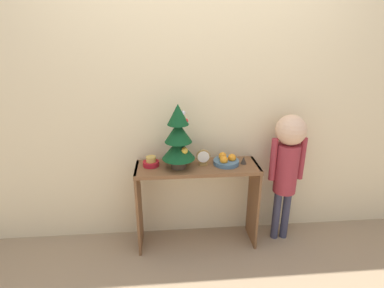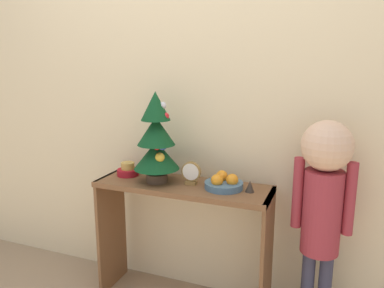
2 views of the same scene
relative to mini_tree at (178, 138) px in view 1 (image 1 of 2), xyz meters
The scene contains 9 objects.
ground_plane 1.01m from the mini_tree, 43.42° to the right, with size 12.00×12.00×0.00m, color #997F60.
back_wall 0.38m from the mini_tree, 56.64° to the left, with size 7.00×0.05×2.50m, color beige.
console_table 0.46m from the mini_tree, ahead, with size 1.00×0.32×0.74m.
mini_tree is the anchor object (origin of this frame).
fruit_bowl 0.45m from the mini_tree, ahead, with size 0.21×0.21×0.09m.
singing_bowl 0.32m from the mini_tree, 167.26° to the left, with size 0.13×0.13×0.08m.
desk_clock 0.27m from the mini_tree, ahead, with size 0.11×0.04×0.13m.
figurine 0.58m from the mini_tree, ahead, with size 0.05×0.05×0.06m.
child_figure 0.92m from the mini_tree, ahead, with size 0.30×0.25×1.15m.
Camera 1 is at (-0.23, -2.03, 1.74)m, focal length 28.00 mm.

